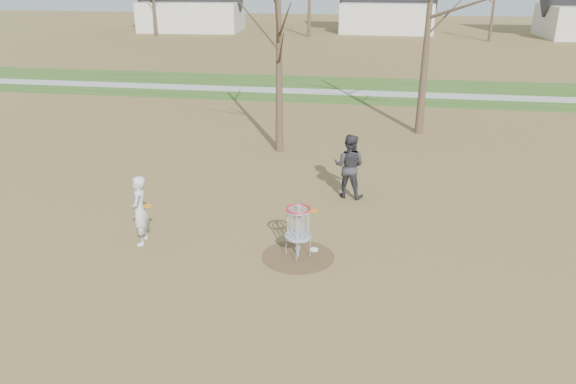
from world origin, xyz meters
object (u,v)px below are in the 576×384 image
object	(u,v)px
player_throwing	(349,166)
disc_grounded	(314,250)
player_standing	(140,211)
disc_golf_basket	(298,223)

from	to	relation	value
player_throwing	disc_grounded	bearing A→B (deg)	92.60
player_standing	disc_grounded	size ratio (longest dim) A/B	8.31
player_standing	disc_golf_basket	xyz separation A→B (m)	(4.08, -0.09, 0.00)
player_throwing	disc_golf_basket	world-z (taller)	player_throwing
player_standing	player_throwing	distance (m)	6.49
player_throwing	disc_grounded	xyz separation A→B (m)	(-0.60, -3.77, -0.98)
disc_grounded	disc_golf_basket	distance (m)	1.04
player_standing	disc_grounded	xyz separation A→B (m)	(4.44, 0.32, -0.89)
player_throwing	disc_grounded	size ratio (longest dim) A/B	9.11
player_standing	player_throwing	xyz separation A→B (m)	(5.04, 4.09, 0.09)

